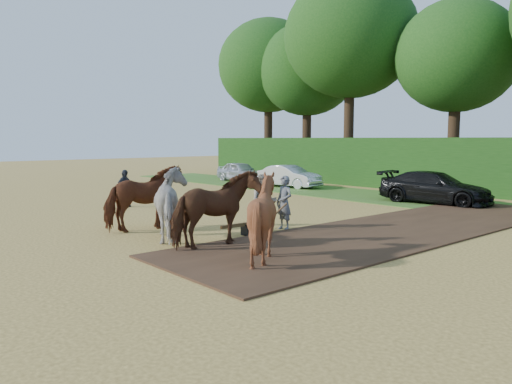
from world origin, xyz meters
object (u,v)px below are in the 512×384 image
Objects in this scene: spectator_near at (264,202)px; parked_cars at (487,192)px; spectator_far at (125,188)px; plough_team at (198,206)px.

spectator_near is 10.81m from parked_cars.
spectator_far is 0.23× the size of plough_team.
parked_cars is at bearing 81.25° from plough_team.
spectator_far is at bearing 132.61° from spectator_near.
plough_team reaches higher than spectator_near.
spectator_far is (-7.94, -0.96, -0.09)m from spectator_near.
parked_cars is at bearing -60.97° from spectator_far.
spectator_near reaches higher than spectator_far.
spectator_near reaches higher than parked_cars.
spectator_near is at bearing -102.08° from spectator_far.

